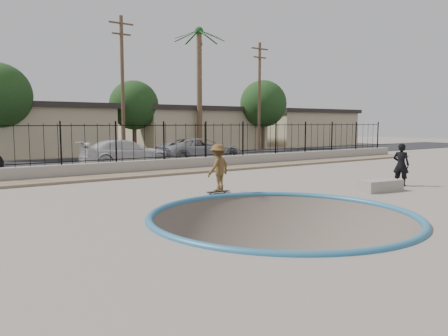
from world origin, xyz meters
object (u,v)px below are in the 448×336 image
object	(u,v)px
concrete_ledge	(380,186)
car_c	(126,153)
skateboard	(218,192)
videographer	(401,165)
skater	(218,170)
car_d	(201,150)

from	to	relation	value
concrete_ledge	car_c	xyz separation A→B (m)	(-3.85, 13.52, 0.56)
skateboard	videographer	size ratio (longest dim) A/B	0.52
car_c	concrete_ledge	bearing A→B (deg)	-160.72
videographer	car_c	bearing A→B (deg)	4.77
videographer	car_c	distance (m)	14.33
skater	videographer	size ratio (longest dim) A/B	0.98
videographer	car_d	size ratio (longest dim) A/B	0.31
concrete_ledge	car_c	distance (m)	14.07
skateboard	concrete_ledge	distance (m)	5.76
car_d	skater	bearing A→B (deg)	152.08
skateboard	concrete_ledge	xyz separation A→B (m)	(4.97, -2.92, 0.14)
videographer	car_c	xyz separation A→B (m)	(-5.64, 13.17, -0.06)
skater	concrete_ledge	distance (m)	5.79
concrete_ledge	car_d	distance (m)	13.37
car_c	car_d	bearing A→B (deg)	-89.01
skateboard	concrete_ledge	size ratio (longest dim) A/B	0.53
concrete_ledge	skater	bearing A→B (deg)	149.51
skater	videographer	bearing A→B (deg)	139.53
videographer	car_c	size ratio (longest dim) A/B	0.33
car_c	skateboard	bearing A→B (deg)	177.39
concrete_ledge	car_d	xyz separation A→B (m)	(0.92, 13.32, 0.57)
concrete_ledge	car_d	bearing A→B (deg)	86.07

